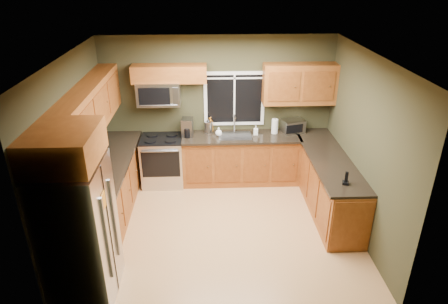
{
  "coord_description": "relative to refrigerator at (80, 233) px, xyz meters",
  "views": [
    {
      "loc": [
        -0.18,
        -5.24,
        3.79
      ],
      "look_at": [
        0.05,
        0.35,
        1.15
      ],
      "focal_mm": 32.0,
      "sensor_mm": 36.0,
      "label": 1
    }
  ],
  "objects": [
    {
      "name": "upper_cabinets_left",
      "position": [
        -0.2,
        1.78,
        0.96
      ],
      "size": [
        0.33,
        2.65,
        0.72
      ],
      "primitive_type": "cube",
      "color": "brown",
      "rests_on": "left_wall"
    },
    {
      "name": "base_cabinets_peninsula",
      "position": [
        3.54,
        1.84,
        -0.45
      ],
      "size": [
        0.6,
        2.52,
        0.9
      ],
      "color": "brown",
      "rests_on": "ground"
    },
    {
      "name": "soap_bottle_c",
      "position": [
        1.74,
        2.8,
        0.12
      ],
      "size": [
        0.15,
        0.15,
        0.16
      ],
      "primitive_type": "imported",
      "rotation": [
        0.0,
        0.0,
        -0.2
      ],
      "color": "white",
      "rests_on": "countertop_back"
    },
    {
      "name": "base_cabinets_back",
      "position": [
        2.15,
        2.8,
        -0.45
      ],
      "size": [
        2.17,
        0.6,
        0.9
      ],
      "primitive_type": "cube",
      "color": "brown",
      "rests_on": "ground"
    },
    {
      "name": "coffee_maker",
      "position": [
        1.17,
        2.83,
        0.19
      ],
      "size": [
        0.21,
        0.28,
        0.33
      ],
      "color": "slate",
      "rests_on": "countertop_back"
    },
    {
      "name": "soap_bottle_b",
      "position": [
        2.42,
        2.82,
        0.13
      ],
      "size": [
        0.08,
        0.09,
        0.17
      ],
      "primitive_type": "imported",
      "rotation": [
        0.0,
        0.0,
        -0.08
      ],
      "color": "white",
      "rests_on": "countertop_back"
    },
    {
      "name": "paper_towel_roll",
      "position": [
        2.78,
        2.89,
        0.18
      ],
      "size": [
        0.14,
        0.14,
        0.3
      ],
      "color": "white",
      "rests_on": "countertop_back"
    },
    {
      "name": "microwave",
      "position": [
        0.69,
        2.91,
        0.83
      ],
      "size": [
        0.76,
        0.41,
        0.42
      ],
      "color": "#B7B7BC",
      "rests_on": "back_wall"
    },
    {
      "name": "cordless_phone",
      "position": [
        3.5,
        0.95,
        0.1
      ],
      "size": [
        0.11,
        0.11,
        0.2
      ],
      "color": "black",
      "rests_on": "countertop_peninsula"
    },
    {
      "name": "ceiling",
      "position": [
        1.74,
        1.3,
        1.8
      ],
      "size": [
        4.2,
        4.2,
        0.0
      ],
      "primitive_type": "plane",
      "rotation": [
        3.14,
        0.0,
        0.0
      ],
      "color": "white",
      "rests_on": "back_wall"
    },
    {
      "name": "back_wall",
      "position": [
        1.74,
        3.1,
        0.45
      ],
      "size": [
        4.2,
        0.0,
        4.2
      ],
      "primitive_type": "plane",
      "rotation": [
        1.57,
        0.0,
        0.0
      ],
      "color": "#34321E",
      "rests_on": "ground"
    },
    {
      "name": "countertop_left",
      "position": [
        -0.04,
        1.78,
        0.02
      ],
      "size": [
        0.65,
        2.65,
        0.04
      ],
      "primitive_type": "cube",
      "color": "black",
      "rests_on": "base_cabinets_left"
    },
    {
      "name": "countertop_peninsula",
      "position": [
        3.51,
        1.85,
        0.02
      ],
      "size": [
        0.65,
        2.5,
        0.04
      ],
      "primitive_type": "cube",
      "color": "black",
      "rests_on": "base_cabinets_peninsula"
    },
    {
      "name": "floor",
      "position": [
        1.74,
        1.3,
        -0.9
      ],
      "size": [
        4.2,
        4.2,
        0.0
      ],
      "primitive_type": "plane",
      "color": "tan",
      "rests_on": "ground"
    },
    {
      "name": "upper_cabinet_over_fridge",
      "position": [
        -0.0,
        0.0,
        1.13
      ],
      "size": [
        0.72,
        0.9,
        0.38
      ],
      "primitive_type": "cube",
      "color": "brown",
      "rests_on": "left_wall"
    },
    {
      "name": "soap_bottle_a",
      "position": [
        1.59,
        3.0,
        0.18
      ],
      "size": [
        0.15,
        0.15,
        0.29
      ],
      "primitive_type": "imported",
      "rotation": [
        0.0,
        0.0,
        -0.43
      ],
      "color": "orange",
      "rests_on": "countertop_back"
    },
    {
      "name": "countertop_back",
      "position": [
        2.15,
        2.78,
        0.02
      ],
      "size": [
        2.17,
        0.65,
        0.04
      ],
      "primitive_type": "cube",
      "color": "black",
      "rests_on": "base_cabinets_back"
    },
    {
      "name": "sink",
      "position": [
        2.04,
        2.79,
        0.05
      ],
      "size": [
        0.6,
        0.42,
        0.36
      ],
      "color": "slate",
      "rests_on": "countertop_back"
    },
    {
      "name": "base_cabinets_left",
      "position": [
        -0.06,
        1.78,
        -0.45
      ],
      "size": [
        0.6,
        2.65,
        0.9
      ],
      "primitive_type": "cube",
      "color": "brown",
      "rests_on": "ground"
    },
    {
      "name": "front_wall",
      "position": [
        1.74,
        -0.5,
        0.45
      ],
      "size": [
        4.2,
        0.0,
        4.2
      ],
      "primitive_type": "plane",
      "rotation": [
        -1.57,
        0.0,
        0.0
      ],
      "color": "#34321E",
      "rests_on": "ground"
    },
    {
      "name": "toaster_oven",
      "position": [
        3.13,
        2.92,
        0.16
      ],
      "size": [
        0.45,
        0.39,
        0.24
      ],
      "color": "#B7B7BC",
      "rests_on": "countertop_back"
    },
    {
      "name": "refrigerator",
      "position": [
        0.0,
        0.0,
        0.0
      ],
      "size": [
        0.74,
        0.9,
        1.8
      ],
      "color": "#B7B7BC",
      "rests_on": "ground"
    },
    {
      "name": "kettle",
      "position": [
        1.56,
        2.95,
        0.17
      ],
      "size": [
        0.2,
        0.2,
        0.27
      ],
      "color": "#B7B7BC",
      "rests_on": "countertop_back"
    },
    {
      "name": "left_wall",
      "position": [
        -0.36,
        1.3,
        0.45
      ],
      "size": [
        0.0,
        3.6,
        3.6
      ],
      "primitive_type": "plane",
      "rotation": [
        1.57,
        0.0,
        1.57
      ],
      "color": "#34321E",
      "rests_on": "ground"
    },
    {
      "name": "upper_cabinets_back_left",
      "position": [
        0.89,
        2.94,
        1.17
      ],
      "size": [
        1.3,
        0.33,
        0.3
      ],
      "primitive_type": "cube",
      "color": "brown",
      "rests_on": "back_wall"
    },
    {
      "name": "window",
      "position": [
        2.04,
        3.08,
        0.65
      ],
      "size": [
        1.12,
        0.03,
        1.02
      ],
      "color": "white",
      "rests_on": "back_wall"
    },
    {
      "name": "range",
      "position": [
        0.69,
        2.77,
        -0.43
      ],
      "size": [
        0.76,
        0.69,
        0.94
      ],
      "color": "#B7B7BC",
      "rests_on": "ground"
    },
    {
      "name": "right_wall",
      "position": [
        3.84,
        1.3,
        0.45
      ],
      "size": [
        0.0,
        3.6,
        3.6
      ],
      "primitive_type": "plane",
      "rotation": [
        1.57,
        0.0,
        -1.57
      ],
      "color": "#34321E",
      "rests_on": "ground"
    },
    {
      "name": "upper_cabinets_back_right",
      "position": [
        3.19,
        2.94,
        0.96
      ],
      "size": [
        1.3,
        0.33,
        0.72
      ],
      "primitive_type": "cube",
      "color": "brown",
      "rests_on": "back_wall"
    }
  ]
}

